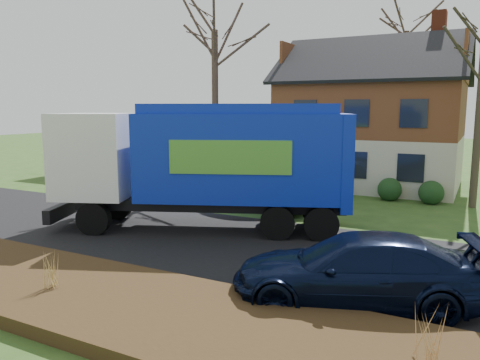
% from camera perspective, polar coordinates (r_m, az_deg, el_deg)
% --- Properties ---
extents(ground, '(120.00, 120.00, 0.00)m').
position_cam_1_polar(ground, '(15.15, -3.49, -7.54)').
color(ground, '#284918').
rests_on(ground, ground).
extents(road, '(80.00, 7.00, 0.02)m').
position_cam_1_polar(road, '(15.15, -3.49, -7.50)').
color(road, black).
rests_on(road, ground).
extents(mulch_verge, '(80.00, 3.50, 0.30)m').
position_cam_1_polar(mulch_verge, '(11.16, -18.07, -13.26)').
color(mulch_verge, '#302110').
rests_on(mulch_verge, ground).
extents(main_house, '(12.95, 8.95, 9.26)m').
position_cam_1_polar(main_house, '(27.03, 14.82, 8.03)').
color(main_house, '#C0B79B').
rests_on(main_house, ground).
extents(ranch_house, '(9.80, 8.20, 3.70)m').
position_cam_1_polar(ranch_house, '(32.16, -9.93, 4.32)').
color(ranch_house, maroon).
rests_on(ranch_house, ground).
extents(garbage_truck, '(10.51, 6.40, 4.39)m').
position_cam_1_polar(garbage_truck, '(16.27, -3.89, 2.68)').
color(garbage_truck, black).
rests_on(garbage_truck, ground).
extents(silver_sedan, '(4.77, 2.02, 1.53)m').
position_cam_1_polar(silver_sedan, '(19.74, 2.24, -1.39)').
color(silver_sedan, '#96979C').
rests_on(silver_sedan, ground).
extents(navy_wagon, '(5.77, 3.83, 1.55)m').
position_cam_1_polar(navy_wagon, '(10.61, 13.90, -10.62)').
color(navy_wagon, black).
rests_on(navy_wagon, ground).
extents(tree_front_west, '(3.85, 3.85, 11.43)m').
position_cam_1_polar(tree_front_west, '(25.54, -3.14, 20.45)').
color(tree_front_west, '#453229').
rests_on(tree_front_west, ground).
extents(tree_back, '(4.04, 4.04, 12.79)m').
position_cam_1_polar(tree_back, '(35.48, 19.75, 18.71)').
color(tree_back, '#403026').
rests_on(tree_back, ground).
extents(grass_clump_mid, '(0.30, 0.25, 0.84)m').
position_cam_1_polar(grass_clump_mid, '(11.34, -22.06, -10.05)').
color(grass_clump_mid, tan).
rests_on(grass_clump_mid, mulch_verge).
extents(grass_clump_east, '(0.36, 0.30, 0.91)m').
position_cam_1_polar(grass_clump_east, '(8.13, 22.14, -17.42)').
color(grass_clump_east, tan).
rests_on(grass_clump_east, mulch_verge).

